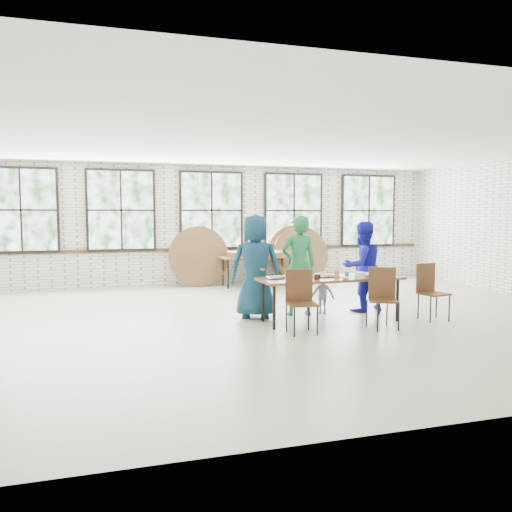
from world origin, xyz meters
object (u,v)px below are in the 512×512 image
at_px(dining_table, 330,280).
at_px(chair_near_left, 300,296).
at_px(chair_near_right, 382,293).
at_px(storage_table, 256,259).

bearing_deg(dining_table, chair_near_left, -145.46).
bearing_deg(chair_near_right, dining_table, 157.47).
bearing_deg(chair_near_left, storage_table, 89.32).
xyz_separation_m(dining_table, chair_near_left, (-0.75, -0.57, -0.13)).
relative_size(chair_near_right, storage_table, 0.51).
distance_m(chair_near_right, storage_table, 4.95).
height_order(dining_table, chair_near_right, chair_near_right).
distance_m(chair_near_left, chair_near_right, 1.35).
xyz_separation_m(dining_table, chair_near_right, (0.59, -0.65, -0.13)).
relative_size(dining_table, chair_near_left, 2.56).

